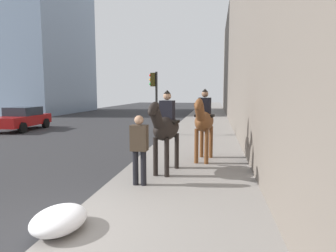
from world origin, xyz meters
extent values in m
cube|color=gray|center=(0.00, -1.85, 0.06)|extent=(120.00, 3.69, 0.12)
ellipsoid|color=black|center=(3.76, -1.29, 1.36)|extent=(1.57, 0.80, 0.66)
cylinder|color=black|center=(3.29, -1.38, 0.64)|extent=(0.13, 0.13, 1.05)
cylinder|color=black|center=(3.34, -1.06, 0.64)|extent=(0.13, 0.13, 1.05)
cylinder|color=black|center=(4.17, -1.52, 0.64)|extent=(0.13, 0.13, 1.05)
cylinder|color=black|center=(4.23, -1.21, 0.64)|extent=(0.13, 0.13, 1.05)
cylinder|color=black|center=(3.00, -1.17, 1.71)|extent=(0.67, 0.38, 0.68)
ellipsoid|color=black|center=(2.79, -1.13, 1.96)|extent=(0.65, 0.32, 0.49)
cylinder|color=black|center=(4.46, -1.41, 1.26)|extent=(0.29, 0.14, 0.55)
cube|color=black|center=(3.81, -1.30, 1.55)|extent=(0.53, 0.66, 0.08)
cube|color=black|center=(3.81, -1.30, 1.86)|extent=(0.34, 0.42, 0.55)
sphere|color=tan|center=(3.81, -1.30, 2.26)|extent=(0.22, 0.22, 0.22)
cone|color=black|center=(3.81, -1.30, 2.38)|extent=(0.23, 0.23, 0.10)
ellipsoid|color=brown|center=(5.33, -2.28, 1.42)|extent=(1.56, 0.76, 0.66)
cylinder|color=brown|center=(4.86, -2.37, 0.67)|extent=(0.13, 0.13, 1.10)
cylinder|color=brown|center=(4.91, -2.06, 0.67)|extent=(0.13, 0.13, 1.10)
cylinder|color=brown|center=(5.76, -2.50, 0.67)|extent=(0.13, 0.13, 1.10)
cylinder|color=brown|center=(5.80, -2.18, 0.67)|extent=(0.13, 0.13, 1.10)
cylinder|color=brown|center=(4.57, -2.17, 1.77)|extent=(0.66, 0.36, 0.68)
ellipsoid|color=brown|center=(4.36, -2.14, 2.01)|extent=(0.65, 0.30, 0.49)
cylinder|color=black|center=(6.04, -2.37, 1.32)|extent=(0.29, 0.14, 0.55)
cube|color=black|center=(5.38, -2.28, 1.60)|extent=(0.52, 0.65, 0.08)
cube|color=black|center=(5.38, -2.28, 1.91)|extent=(0.33, 0.41, 0.55)
sphere|color=#8C664C|center=(5.38, -2.28, 2.31)|extent=(0.22, 0.22, 0.22)
cone|color=black|center=(5.38, -2.28, 2.43)|extent=(0.23, 0.23, 0.10)
cylinder|color=black|center=(2.50, -0.74, 0.54)|extent=(0.14, 0.14, 0.85)
cylinder|color=black|center=(2.49, -0.94, 0.54)|extent=(0.14, 0.14, 0.85)
cube|color=#3F3326|center=(2.50, -0.84, 1.28)|extent=(0.27, 0.41, 0.62)
sphere|color=tan|center=(2.50, -0.84, 1.71)|extent=(0.22, 0.22, 0.22)
cube|color=maroon|center=(12.02, 9.25, 0.62)|extent=(4.14, 1.93, 0.60)
cube|color=#262D38|center=(12.27, 9.26, 1.18)|extent=(2.00, 1.62, 0.52)
cylinder|color=black|center=(10.81, 8.32, 0.32)|extent=(0.65, 0.25, 0.64)
cylinder|color=black|center=(13.32, 8.45, 0.32)|extent=(0.65, 0.25, 0.64)
cylinder|color=black|center=(13.24, 10.18, 0.32)|extent=(0.65, 0.25, 0.64)
cylinder|color=black|center=(10.71, 0.42, 1.70)|extent=(0.12, 0.12, 3.41)
cube|color=#2D280C|center=(10.71, 0.60, 3.01)|extent=(0.20, 0.24, 0.70)
sphere|color=red|center=(10.71, 0.73, 3.23)|extent=(0.14, 0.14, 0.14)
sphere|color=orange|center=(10.71, 0.73, 3.01)|extent=(0.14, 0.14, 0.14)
sphere|color=green|center=(10.71, 0.73, 2.79)|extent=(0.14, 0.14, 0.14)
ellipsoid|color=white|center=(0.02, -0.15, 0.31)|extent=(1.08, 0.83, 0.37)
camera|label=1|loc=(-4.13, -2.63, 2.37)|focal=30.93mm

